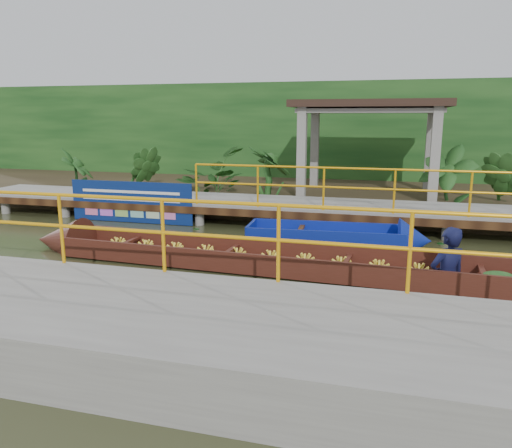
# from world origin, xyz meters

# --- Properties ---
(ground) EXTENTS (80.00, 80.00, 0.00)m
(ground) POSITION_xyz_m (0.00, 0.00, 0.00)
(ground) COLOR #2B3018
(ground) RESTS_ON ground
(land_strip) EXTENTS (30.00, 8.00, 0.45)m
(land_strip) POSITION_xyz_m (0.00, 7.50, 0.23)
(land_strip) COLOR #2F2617
(land_strip) RESTS_ON ground
(far_dock) EXTENTS (16.00, 2.06, 1.66)m
(far_dock) POSITION_xyz_m (0.02, 3.43, 0.48)
(far_dock) COLOR slate
(far_dock) RESTS_ON ground
(near_dock) EXTENTS (18.00, 2.40, 1.73)m
(near_dock) POSITION_xyz_m (1.00, -4.20, 0.30)
(near_dock) COLOR slate
(near_dock) RESTS_ON ground
(pavilion) EXTENTS (4.40, 3.00, 3.00)m
(pavilion) POSITION_xyz_m (3.00, 6.30, 2.82)
(pavilion) COLOR slate
(pavilion) RESTS_ON ground
(foliage_backdrop) EXTENTS (30.00, 0.80, 4.00)m
(foliage_backdrop) POSITION_xyz_m (0.00, 10.00, 2.00)
(foliage_backdrop) COLOR #123914
(foliage_backdrop) RESTS_ON ground
(vendor_boat) EXTENTS (10.98, 1.59, 2.27)m
(vendor_boat) POSITION_xyz_m (2.24, -0.53, 0.24)
(vendor_boat) COLOR #3D1910
(vendor_boat) RESTS_ON ground
(moored_blue_boat) EXTENTS (3.96, 1.29, 0.93)m
(moored_blue_boat) POSITION_xyz_m (3.33, 1.63, 0.17)
(moored_blue_boat) COLOR navy
(moored_blue_boat) RESTS_ON ground
(blue_banner) EXTENTS (3.45, 0.04, 1.08)m
(blue_banner) POSITION_xyz_m (-2.82, 2.48, 0.56)
(blue_banner) COLOR navy
(blue_banner) RESTS_ON ground
(tropical_plants) EXTENTS (14.21, 1.21, 1.52)m
(tropical_plants) POSITION_xyz_m (-0.05, 5.30, 1.21)
(tropical_plants) COLOR #123914
(tropical_plants) RESTS_ON ground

